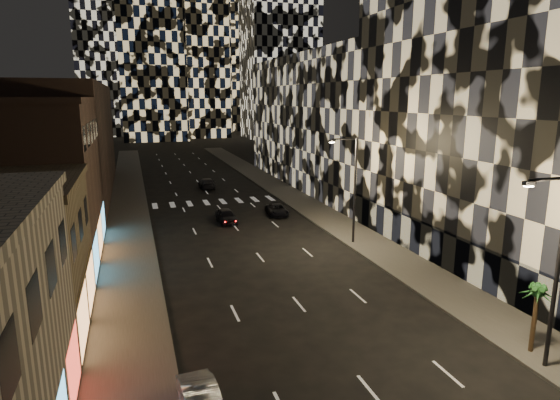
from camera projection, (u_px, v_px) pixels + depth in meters
sidewalk_left at (128, 207)px, 53.58m from camera, size 4.00×120.00×0.15m
sidewalk_right at (293, 196)px, 59.50m from camera, size 4.00×120.00×0.15m
curb_left at (147, 206)px, 54.20m from camera, size 0.20×120.00×0.15m
curb_right at (277, 197)px, 58.87m from camera, size 0.20×120.00×0.15m
retail_brown at (24, 185)px, 34.87m from camera, size 10.00×15.00×12.00m
retail_filler_left at (66, 141)px, 59.32m from camera, size 10.00×40.00×14.00m
midrise_right at (522, 116)px, 36.37m from camera, size 16.00×25.00×22.00m
midrise_base at (429, 241)px, 36.14m from camera, size 0.60×25.00×3.00m
midrise_filler_right at (343, 121)px, 67.05m from camera, size 16.00×40.00×18.00m
streetlight_near at (555, 260)px, 20.65m from camera, size 2.55×0.25×9.00m
streetlight_far at (352, 183)px, 39.26m from camera, size 2.55×0.25×9.00m
car_dark_midlane at (226, 216)px, 47.09m from camera, size 1.81×4.16×1.40m
car_dark_oncoming at (207, 183)px, 64.90m from camera, size 2.07×4.88×1.41m
car_dark_rightlane at (277, 210)px, 50.07m from camera, size 2.32×4.34×1.16m
palm_tree at (537, 296)px, 22.49m from camera, size 1.78×1.78×3.50m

